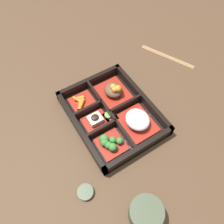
# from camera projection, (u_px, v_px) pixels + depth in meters

# --- Properties ---
(ground_plane) EXTENTS (3.00, 3.00, 0.00)m
(ground_plane) POSITION_uv_depth(u_px,v_px,m) (112.00, 116.00, 0.72)
(ground_plane) COLOR #4C3523
(bento_base) EXTENTS (0.31, 0.25, 0.01)m
(bento_base) POSITION_uv_depth(u_px,v_px,m) (112.00, 115.00, 0.72)
(bento_base) COLOR black
(bento_base) RESTS_ON ground_plane
(bento_rim) EXTENTS (0.31, 0.25, 0.04)m
(bento_rim) POSITION_uv_depth(u_px,v_px,m) (111.00, 113.00, 0.70)
(bento_rim) COLOR black
(bento_rim) RESTS_ON ground_plane
(bowl_stew) EXTENTS (0.12, 0.10, 0.05)m
(bowl_stew) POSITION_uv_depth(u_px,v_px,m) (114.00, 91.00, 0.75)
(bowl_stew) COLOR maroon
(bowl_stew) RESTS_ON bento_base
(bowl_rice) EXTENTS (0.12, 0.10, 0.04)m
(bowl_rice) POSITION_uv_depth(u_px,v_px,m) (137.00, 120.00, 0.68)
(bowl_rice) COLOR maroon
(bowl_rice) RESTS_ON bento_base
(bowl_carrots) EXTENTS (0.07, 0.08, 0.02)m
(bowl_carrots) POSITION_uv_depth(u_px,v_px,m) (81.00, 102.00, 0.73)
(bowl_carrots) COLOR maroon
(bowl_carrots) RESTS_ON bento_base
(bowl_tofu) EXTENTS (0.07, 0.08, 0.03)m
(bowl_tofu) POSITION_uv_depth(u_px,v_px,m) (95.00, 120.00, 0.69)
(bowl_tofu) COLOR maroon
(bowl_tofu) RESTS_ON bento_base
(bowl_greens) EXTENTS (0.08, 0.08, 0.03)m
(bowl_greens) POSITION_uv_depth(u_px,v_px,m) (110.00, 143.00, 0.65)
(bowl_greens) COLOR maroon
(bowl_greens) RESTS_ON bento_base
(bowl_pickles) EXTENTS (0.04, 0.04, 0.01)m
(bowl_pickles) POSITION_uv_depth(u_px,v_px,m) (110.00, 116.00, 0.71)
(bowl_pickles) COLOR maroon
(bowl_pickles) RESTS_ON bento_base
(tea_cup) EXTENTS (0.08, 0.08, 0.06)m
(tea_cup) POSITION_uv_depth(u_px,v_px,m) (146.00, 213.00, 0.53)
(tea_cup) COLOR #424C38
(tea_cup) RESTS_ON ground_plane
(chopsticks) EXTENTS (0.21, 0.11, 0.01)m
(chopsticks) POSITION_uv_depth(u_px,v_px,m) (167.00, 56.00, 0.87)
(chopsticks) COLOR #A87F51
(chopsticks) RESTS_ON ground_plane
(sauce_dish) EXTENTS (0.04, 0.04, 0.01)m
(sauce_dish) POSITION_uv_depth(u_px,v_px,m) (85.00, 192.00, 0.59)
(sauce_dish) COLOR #424C38
(sauce_dish) RESTS_ON ground_plane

